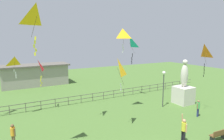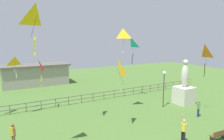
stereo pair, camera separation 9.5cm
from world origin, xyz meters
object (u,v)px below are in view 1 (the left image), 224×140
at_px(kite_8, 38,66).
at_px(kite_2, 15,62).
at_px(park_bench, 219,134).
at_px(kite_6, 204,52).
at_px(statue_monument, 183,91).
at_px(person_4, 13,134).
at_px(kite_1, 37,17).
at_px(kite_5, 123,35).
at_px(kite_3, 117,68).
at_px(person_5, 198,107).
at_px(kite_7, 130,44).
at_px(person_2, 184,129).
at_px(lamppost, 164,81).

bearing_deg(kite_8, kite_2, -156.33).
bearing_deg(kite_2, park_bench, -43.74).
bearing_deg(kite_2, kite_6, -25.84).
xyz_separation_m(statue_monument, person_4, (-17.40, -0.77, -0.59)).
xyz_separation_m(kite_1, kite_5, (8.63, 5.07, -0.75)).
distance_m(statue_monument, kite_8, 16.03).
bearing_deg(person_4, statue_monument, 2.53).
relative_size(statue_monument, kite_2, 2.51).
relative_size(statue_monument, kite_3, 1.92).
bearing_deg(person_4, kite_5, 13.49).
distance_m(person_5, kite_1, 15.85).
relative_size(kite_1, kite_6, 0.88).
bearing_deg(kite_7, person_2, -103.60).
relative_size(person_2, kite_5, 0.89).
height_order(kite_5, kite_6, kite_5).
xyz_separation_m(park_bench, kite_3, (-5.31, 5.49, 4.53)).
bearing_deg(statue_monument, park_bench, -121.80).
bearing_deg(person_5, person_4, 170.49).
relative_size(lamppost, person_4, 2.44).
height_order(park_bench, kite_1, kite_1).
bearing_deg(person_5, kite_2, 151.39).
bearing_deg(person_4, person_5, -9.51).
relative_size(lamppost, kite_2, 1.95).
bearing_deg(lamppost, kite_8, 155.62).
bearing_deg(person_2, kite_2, 132.60).
bearing_deg(kite_2, kite_5, -17.78).
relative_size(lamppost, kite_3, 1.49).
bearing_deg(park_bench, kite_5, 107.77).
bearing_deg(kite_2, person_5, -28.61).
distance_m(kite_1, kite_2, 8.78).
relative_size(person_4, kite_8, 0.59).
relative_size(statue_monument, kite_8, 1.86).
height_order(kite_1, kite_2, kite_1).
distance_m(park_bench, kite_5, 11.68).
relative_size(lamppost, kite_5, 1.72).
distance_m(kite_3, kite_6, 8.89).
height_order(person_5, kite_7, kite_7).
bearing_deg(kite_1, statue_monument, 12.09).
xyz_separation_m(statue_monument, kite_8, (-14.68, 5.64, 3.08)).
relative_size(person_5, kite_5, 0.70).
height_order(kite_7, kite_8, kite_7).
distance_m(statue_monument, kite_5, 9.61).
height_order(person_4, kite_1, kite_1).
distance_m(lamppost, park_bench, 7.89).
xyz_separation_m(person_4, kite_6, (16.43, -2.13, 5.12)).
relative_size(person_2, kite_3, 0.77).
height_order(park_bench, kite_5, kite_5).
bearing_deg(park_bench, person_2, 156.46).
distance_m(person_2, kite_5, 10.16).
height_order(person_4, kite_8, kite_8).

